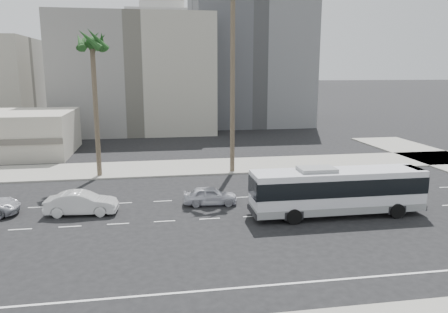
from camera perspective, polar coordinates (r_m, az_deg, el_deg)
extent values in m
plane|color=black|center=(30.64, 9.37, -7.50)|extent=(700.00, 700.00, 0.00)
cube|color=gray|center=(45.02, 3.06, -1.13)|extent=(120.00, 7.00, 0.15)
cube|color=gray|center=(72.42, -11.58, 10.54)|extent=(24.00, 18.00, 18.00)
cube|color=#505155|center=(81.36, 3.11, 13.64)|extent=(20.00, 20.00, 26.00)
cube|color=silver|center=(277.75, -8.13, 13.85)|extent=(42.00, 42.00, 44.00)
cube|color=slate|center=(264.30, 2.61, 16.91)|extent=(26.00, 26.00, 70.00)
cube|color=slate|center=(298.87, 6.22, 15.26)|extent=(22.00, 22.00, 60.00)
cube|color=silver|center=(30.54, 14.72, -4.20)|extent=(11.82, 2.62, 2.65)
cube|color=black|center=(30.44, 14.76, -3.56)|extent=(11.88, 2.68, 1.12)
cube|color=gray|center=(30.86, 14.61, -6.30)|extent=(11.84, 2.66, 0.51)
cube|color=gray|center=(29.60, 12.16, -1.72)|extent=(2.45, 1.63, 0.31)
cube|color=#262628|center=(32.93, 23.76, -1.58)|extent=(0.61, 1.83, 0.31)
cylinder|color=black|center=(31.53, 21.88, -6.68)|extent=(1.02, 0.31, 1.02)
cylinder|color=black|center=(33.67, 19.59, -5.38)|extent=(1.02, 0.31, 1.02)
cylinder|color=black|center=(28.53, 9.24, -7.86)|extent=(1.02, 0.31, 1.02)
cylinder|color=black|center=(30.88, 7.69, -6.31)|extent=(1.02, 0.31, 1.02)
imported|color=silver|center=(32.14, -1.83, -5.18)|extent=(1.89, 4.09, 1.36)
imported|color=silver|center=(31.56, -18.28, -5.86)|extent=(2.05, 4.95, 1.59)
cylinder|color=brown|center=(40.92, 1.14, 10.15)|extent=(0.49, 0.49, 17.89)
cylinder|color=brown|center=(41.03, -16.53, 5.51)|extent=(0.37, 0.37, 11.92)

